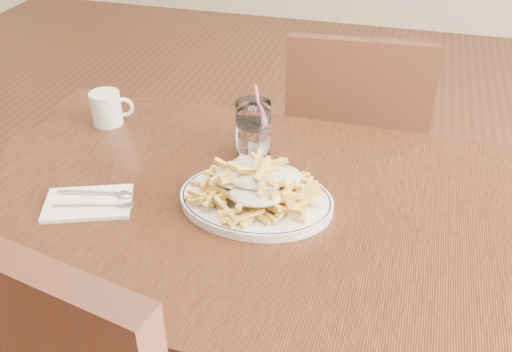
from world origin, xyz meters
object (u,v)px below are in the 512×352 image
(fries_plate, at_px, (256,200))
(loaded_fries, at_px, (256,180))
(table, at_px, (235,228))
(water_glass, at_px, (253,131))
(coffee_mug, at_px, (107,108))
(chair_far, at_px, (353,146))

(fries_plate, bearing_deg, loaded_fries, -147.99)
(fries_plate, bearing_deg, table, 172.56)
(loaded_fries, height_order, water_glass, water_glass)
(table, bearing_deg, fries_plate, -7.44)
(loaded_fries, height_order, coffee_mug, loaded_fries)
(table, relative_size, loaded_fries, 4.21)
(table, bearing_deg, water_glass, 94.27)
(chair_far, bearing_deg, water_glass, -110.38)
(water_glass, xyz_separation_m, coffee_mug, (-0.40, 0.04, -0.01))
(chair_far, xyz_separation_m, coffee_mug, (-0.59, -0.47, 0.28))
(loaded_fries, bearing_deg, coffee_mug, 152.71)
(water_glass, bearing_deg, fries_plate, -72.28)
(chair_far, distance_m, fries_plate, 0.76)
(chair_far, distance_m, coffee_mug, 0.80)
(fries_plate, relative_size, loaded_fries, 1.36)
(chair_far, relative_size, fries_plate, 2.34)
(coffee_mug, bearing_deg, table, -29.31)
(table, distance_m, fries_plate, 0.10)
(table, height_order, water_glass, water_glass)
(chair_far, xyz_separation_m, fries_plate, (-0.13, -0.71, 0.25))
(table, distance_m, loaded_fries, 0.15)
(loaded_fries, bearing_deg, water_glass, 107.72)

